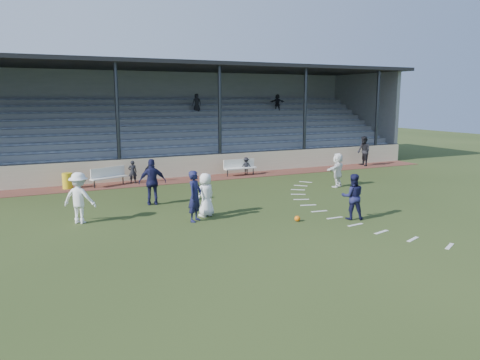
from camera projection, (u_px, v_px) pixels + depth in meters
name	position (u px, v px, depth m)	size (l,w,h in m)	color
ground	(270.00, 227.00, 16.76)	(90.00, 90.00, 0.00)	#293816
cinder_track	(179.00, 180.00, 26.10)	(34.00, 2.00, 0.02)	#562B22
retaining_wall	(173.00, 167.00, 26.93)	(34.00, 0.18, 1.20)	beige
bench_left	(108.00, 175.00, 24.41)	(2.00, 1.19, 0.95)	silver
bench_right	(240.00, 166.00, 27.61)	(2.01, 0.49, 0.95)	silver
trash_bin	(67.00, 181.00, 23.60)	(0.50, 0.50, 0.79)	yellow
football	(297.00, 219.00, 17.45)	(0.22, 0.22, 0.22)	orange
player_white_lead	(206.00, 195.00, 18.10)	(0.83, 0.54, 1.70)	white
player_navy_lead	(195.00, 196.00, 17.34)	(0.70, 0.46, 1.91)	#16173D
player_navy_mid	(353.00, 197.00, 17.64)	(0.85, 0.66, 1.75)	#16173D
player_white_wing	(79.00, 198.00, 17.08)	(1.22, 0.70, 1.89)	white
player_navy_wing	(152.00, 182.00, 20.02)	(1.17, 0.49, 1.99)	#16173D
player_white_back	(337.00, 170.00, 24.11)	(1.63, 0.52, 1.76)	white
official	(364.00, 151.00, 31.39)	(0.97, 0.75, 1.99)	black
sub_left_near	(133.00, 172.00, 25.00)	(0.45, 0.30, 1.23)	black
sub_left_far	(150.00, 172.00, 25.47)	(0.65, 0.27, 1.11)	black
sub_right	(246.00, 166.00, 27.88)	(0.67, 0.39, 1.04)	black
grandstand	(151.00, 134.00, 30.85)	(34.60, 9.00, 6.61)	gray
penalty_arc	(361.00, 214.00, 18.49)	(3.89, 14.63, 0.01)	silver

